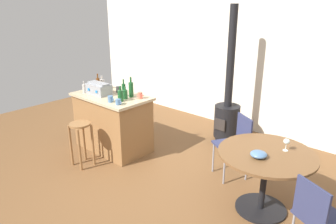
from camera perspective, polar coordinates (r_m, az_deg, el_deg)
The scene contains 22 objects.
ground_plane at distance 4.30m, azimuth -4.33°, elevation -13.38°, with size 8.80×8.80×0.00m, color brown.
back_wall at distance 5.94m, azimuth 14.88°, elevation 9.34°, with size 8.00×0.10×2.70m, color silver.
kitchen_island at distance 5.21m, azimuth -10.01°, elevation -1.83°, with size 1.26×0.74×0.92m.
wooden_stool at distance 4.77m, azimuth -15.56°, elevation -4.21°, with size 0.30×0.30×0.67m.
dining_table at distance 3.75m, azimuth 17.30°, elevation -9.41°, with size 1.08×1.08×0.75m.
folding_chair_near at distance 4.41m, azimuth 12.21°, elevation -5.27°, with size 0.55×0.55×0.87m.
folding_chair_far at distance 3.24m, azimuth 25.69°, elevation -16.66°, with size 0.54×0.54×0.88m.
wood_stove at distance 5.54m, azimuth 10.74°, elevation 0.27°, with size 0.44×0.45×2.30m.
toolbox at distance 5.14m, azimuth -12.47°, elevation 4.17°, with size 0.40×0.25×0.19m.
bottle_0 at distance 5.39m, azimuth -12.60°, elevation 5.05°, with size 0.06×0.06×0.28m.
bottle_1 at distance 5.26m, azimuth -15.01°, elevation 4.15°, with size 0.06×0.06×0.20m.
bottle_2 at distance 4.70m, azimuth -8.64°, elevation 2.98°, with size 0.08×0.08×0.23m.
bottle_3 at distance 4.91m, azimuth -6.74°, elevation 4.16°, with size 0.07×0.07×0.32m.
bottle_4 at distance 4.82m, azimuth -7.79°, elevation 3.24°, with size 0.07×0.07×0.19m.
bottle_5 at distance 4.95m, azimuth -8.06°, elevation 4.03°, with size 0.06×0.06×0.28m.
bottle_6 at distance 5.47m, azimuth -11.91°, elevation 5.07°, with size 0.08×0.08×0.22m.
cup_0 at distance 4.71m, azimuth -10.40°, elevation 2.34°, with size 0.12×0.08×0.09m.
cup_1 at distance 4.82m, azimuth -5.10°, elevation 3.04°, with size 0.11×0.08×0.10m.
cup_2 at distance 4.57m, azimuth -9.03°, elevation 1.82°, with size 0.11×0.08×0.08m.
cup_3 at distance 5.21m, azimuth -9.02°, elevation 4.10°, with size 0.11×0.08×0.10m.
wine_glass at distance 3.75m, azimuth 20.77°, elevation -5.11°, with size 0.07×0.07×0.14m.
serving_bowl at distance 3.53m, azimuth 16.17°, elevation -7.40°, with size 0.18×0.18×0.07m, color #4C7099.
Camera 1 is at (2.62, -2.49, 2.33)m, focal length 33.50 mm.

